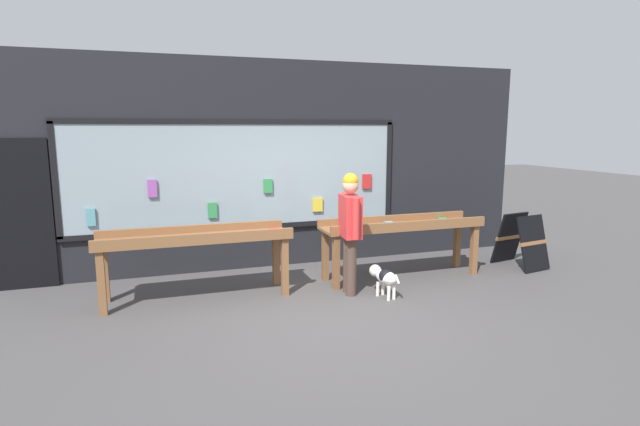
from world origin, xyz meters
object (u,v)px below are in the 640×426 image
Objects in this scene: display_table_right at (402,230)px; small_dog at (384,277)px; sandwich_board_sign at (521,240)px; display_table_left at (195,243)px; person_browsing at (350,225)px.

display_table_right is 4.44× the size of small_dog.
display_table_right reaches higher than sandwich_board_sign.
display_table_left is 4.44× the size of small_dog.
display_table_left is 2.89× the size of sandwich_board_sign.
small_dog is 0.65× the size of sandwich_board_sign.
display_table_right is at bearing -56.03° from small_dog.
person_browsing is 1.93× the size of sandwich_board_sign.
display_table_left is at bearing 169.33° from sandwich_board_sign.
small_dog is 2.83m from sandwich_board_sign.
display_table_right is 2.14m from sandwich_board_sign.
small_dog is at bearing -118.66° from person_browsing.
sandwich_board_sign is at bearing -0.92° from display_table_left.
sandwich_board_sign reaches higher than small_dog.
person_browsing is (1.99, -0.45, 0.21)m from display_table_left.
display_table_right reaches higher than small_dog.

